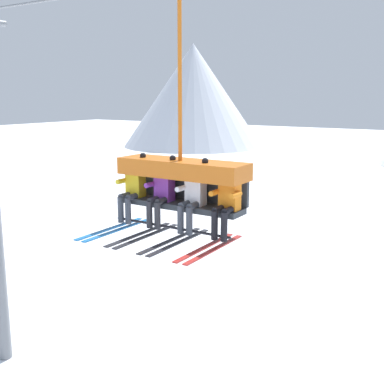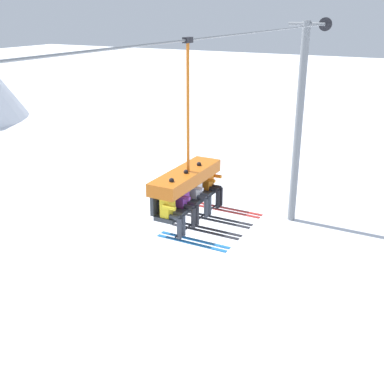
{
  "view_description": "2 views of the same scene",
  "coord_description": "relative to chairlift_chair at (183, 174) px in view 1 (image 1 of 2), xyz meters",
  "views": [
    {
      "loc": [
        3.28,
        -7.69,
        7.39
      ],
      "look_at": [
        -1.12,
        -0.82,
        5.73
      ],
      "focal_mm": 45.0,
      "sensor_mm": 36.0,
      "label": 1
    },
    {
      "loc": [
        -10.79,
        -5.9,
        9.83
      ],
      "look_at": [
        -1.49,
        -0.96,
        5.8
      ],
      "focal_mm": 45.0,
      "sensor_mm": 36.0,
      "label": 2
    }
  ],
  "objects": [
    {
      "name": "skier_white",
      "position": [
        0.34,
        -0.21,
        -0.31
      ],
      "size": [
        0.48,
        1.7,
        1.34
      ],
      "color": "silver"
    },
    {
      "name": "skier_purple",
      "position": [
        -0.33,
        -0.21,
        -0.31
      ],
      "size": [
        0.48,
        1.7,
        1.34
      ],
      "color": "purple"
    },
    {
      "name": "skier_yellow",
      "position": [
        -0.99,
        -0.21,
        -0.31
      ],
      "size": [
        0.48,
        1.7,
        1.34
      ],
      "color": "yellow"
    },
    {
      "name": "chairlift_chair",
      "position": [
        0.0,
        0.0,
        0.0
      ],
      "size": [
        2.42,
        0.74,
        4.16
      ],
      "color": "#33383D"
    },
    {
      "name": "mountain_peak_west",
      "position": [
        -33.11,
        52.27,
        1.21
      ],
      "size": [
        20.09,
        20.09,
        14.43
      ],
      "color": "silver",
      "rests_on": "ground_plane"
    },
    {
      "name": "skier_orange",
      "position": [
        1.0,
        -0.22,
        -0.33
      ],
      "size": [
        0.46,
        1.7,
        1.23
      ],
      "color": "orange"
    }
  ]
}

